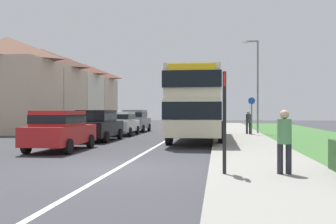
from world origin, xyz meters
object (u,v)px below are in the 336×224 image
object	(u,v)px
pedestrian_at_stop	(284,139)
street_lamp_mid	(256,80)
bus_stop_sign	(224,115)
cycle_route_sign	(252,114)
double_decker_bus	(198,102)
parked_car_white	(121,122)
pedestrian_walking_away	(248,121)
parked_car_grey	(135,120)
parked_car_red	(60,129)
parked_car_black	(98,124)

from	to	relation	value
pedestrian_at_stop	street_lamp_mid	size ratio (longest dim) A/B	0.26
bus_stop_sign	cycle_route_sign	bearing A→B (deg)	82.88
double_decker_bus	pedestrian_at_stop	distance (m)	12.44
parked_car_white	pedestrian_walking_away	bearing A→B (deg)	5.27
pedestrian_at_stop	bus_stop_sign	xyz separation A→B (m)	(-1.44, -0.14, 0.56)
double_decker_bus	parked_car_grey	world-z (taller)	double_decker_bus
parked_car_white	street_lamp_mid	bearing A→B (deg)	12.31
bus_stop_sign	cycle_route_sign	distance (m)	16.12
parked_car_white	parked_car_red	bearing A→B (deg)	-89.81
parked_car_red	double_decker_bus	bearing A→B (deg)	50.39
cycle_route_sign	parked_car_white	bearing A→B (deg)	179.63
parked_car_red	pedestrian_at_stop	distance (m)	9.81
pedestrian_walking_away	parked_car_grey	bearing A→B (deg)	155.46
pedestrian_walking_away	cycle_route_sign	distance (m)	0.96
double_decker_bus	bus_stop_sign	distance (m)	12.31
parked_car_white	pedestrian_at_stop	xyz separation A→B (m)	(8.06, -15.91, 0.10)
double_decker_bus	parked_car_white	xyz separation A→B (m)	(-5.37, 3.82, -1.26)
pedestrian_at_stop	cycle_route_sign	size ratio (longest dim) A/B	0.66
parked_car_white	pedestrian_walking_away	size ratio (longest dim) A/B	2.34
pedestrian_walking_away	cycle_route_sign	world-z (taller)	cycle_route_sign
double_decker_bus	street_lamp_mid	size ratio (longest dim) A/B	1.66
parked_car_grey	street_lamp_mid	world-z (taller)	street_lamp_mid
parked_car_grey	cycle_route_sign	xyz separation A→B (m)	(8.61, -4.71, 0.48)
parked_car_white	street_lamp_mid	world-z (taller)	street_lamp_mid
cycle_route_sign	parked_car_black	bearing A→B (deg)	-150.81
parked_car_grey	pedestrian_walking_away	bearing A→B (deg)	-24.54
double_decker_bus	pedestrian_walking_away	xyz separation A→B (m)	(3.12, 4.60, -1.17)
parked_car_red	bus_stop_sign	size ratio (longest dim) A/B	1.59
parked_car_red	street_lamp_mid	size ratio (longest dim) A/B	0.63
parked_car_red	parked_car_white	distance (m)	10.27
parked_car_red	parked_car_white	xyz separation A→B (m)	(-0.03, 10.27, -0.03)
double_decker_bus	parked_car_white	world-z (taller)	double_decker_bus
parked_car_grey	cycle_route_sign	size ratio (longest dim) A/B	1.67
double_decker_bus	parked_car_black	bearing A→B (deg)	-168.69
parked_car_red	cycle_route_sign	distance (m)	13.36
parked_car_white	parked_car_grey	size ratio (longest dim) A/B	0.93
parked_car_red	street_lamp_mid	xyz separation A→B (m)	(9.07, 12.26, 2.89)
parked_car_red	pedestrian_walking_away	world-z (taller)	pedestrian_walking_away
street_lamp_mid	parked_car_grey	bearing A→B (deg)	163.64
parked_car_black	parked_car_white	bearing A→B (deg)	89.37
parked_car_black	street_lamp_mid	distance (m)	11.82
double_decker_bus	bus_stop_sign	world-z (taller)	double_decker_bus
cycle_route_sign	street_lamp_mid	world-z (taller)	street_lamp_mid
parked_car_red	parked_car_white	bearing A→B (deg)	90.19
parked_car_white	parked_car_grey	world-z (taller)	parked_car_grey
parked_car_black	parked_car_grey	bearing A→B (deg)	89.56
pedestrian_walking_away	bus_stop_sign	bearing A→B (deg)	-96.32
parked_car_black	parked_car_grey	distance (m)	9.56
parked_car_grey	street_lamp_mid	xyz separation A→B (m)	(9.08, -2.67, 2.86)
cycle_route_sign	pedestrian_walking_away	bearing A→B (deg)	99.13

